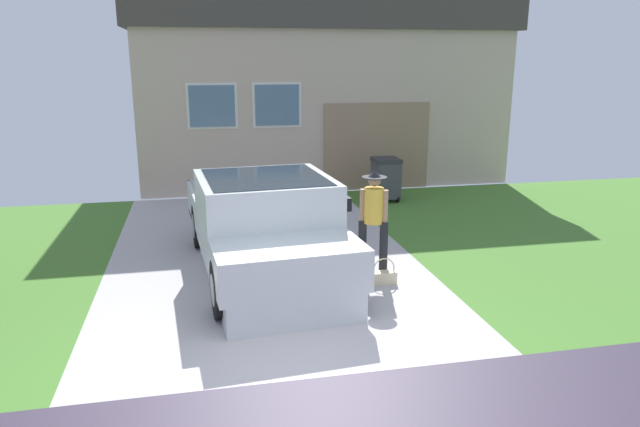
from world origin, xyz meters
TOP-DOWN VIEW (x-y plane):
  - pickup_truck at (-0.03, 3.31)m, footprint 2.44×5.24m
  - person_with_hat at (1.62, 2.85)m, footprint 0.44×0.39m
  - handbag at (1.70, 2.51)m, footprint 0.38×0.17m
  - house_with_garage at (2.49, 12.41)m, footprint 10.28×6.81m
  - wheeled_trash_bin at (3.45, 7.78)m, footprint 0.60×0.72m

SIDE VIEW (x-z plane):
  - handbag at x=1.70m, z-range -0.09..0.33m
  - wheeled_trash_bin at x=3.45m, z-range 0.04..1.09m
  - pickup_truck at x=-0.03m, z-range -0.08..1.53m
  - person_with_hat at x=1.62m, z-range 0.15..1.87m
  - house_with_garage at x=2.49m, z-range 0.03..5.02m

